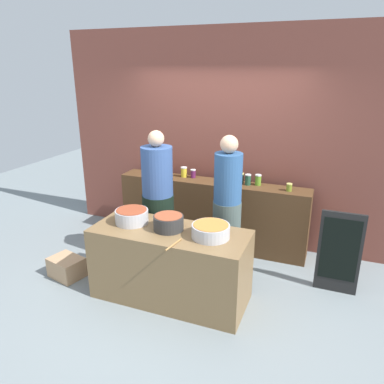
{
  "coord_description": "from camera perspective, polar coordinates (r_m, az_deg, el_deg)",
  "views": [
    {
      "loc": [
        1.54,
        -3.54,
        2.48
      ],
      "look_at": [
        0.0,
        0.35,
        1.05
      ],
      "focal_mm": 34.41,
      "sensor_mm": 36.0,
      "label": 1
    }
  ],
  "objects": [
    {
      "name": "ground",
      "position": [
        4.59,
        -1.65,
        -13.85
      ],
      "size": [
        12.0,
        12.0,
        0.0
      ],
      "primitive_type": "plane",
      "color": "gray"
    },
    {
      "name": "storefront_wall",
      "position": [
        5.31,
        4.41,
        8.2
      ],
      "size": [
        4.8,
        0.12,
        3.0
      ],
      "primitive_type": "cube",
      "color": "brown",
      "rests_on": "ground"
    },
    {
      "name": "display_shelf",
      "position": [
        5.28,
        3.0,
        -3.36
      ],
      "size": [
        2.7,
        0.36,
        0.97
      ],
      "primitive_type": "cube",
      "color": "#4D321B",
      "rests_on": "ground"
    },
    {
      "name": "prep_table",
      "position": [
        4.14,
        -3.37,
        -11.15
      ],
      "size": [
        1.7,
        0.7,
        0.82
      ],
      "primitive_type": "cube",
      "color": "brown",
      "rests_on": "ground"
    },
    {
      "name": "preserve_jar_0",
      "position": [
        5.43,
        -6.27,
        3.34
      ],
      "size": [
        0.09,
        0.09,
        0.13
      ],
      "color": "#35553B",
      "rests_on": "display_shelf"
    },
    {
      "name": "preserve_jar_1",
      "position": [
        5.37,
        -5.11,
        3.06
      ],
      "size": [
        0.09,
        0.09,
        0.11
      ],
      "color": "#2E4728",
      "rests_on": "display_shelf"
    },
    {
      "name": "preserve_jar_2",
      "position": [
        5.31,
        -3.92,
        2.93
      ],
      "size": [
        0.09,
        0.09,
        0.11
      ],
      "color": "gold",
      "rests_on": "display_shelf"
    },
    {
      "name": "preserve_jar_3",
      "position": [
        5.3,
        -1.26,
        3.13
      ],
      "size": [
        0.09,
        0.09,
        0.15
      ],
      "color": "gold",
      "rests_on": "display_shelf"
    },
    {
      "name": "preserve_jar_4",
      "position": [
        5.26,
        0.17,
        2.88
      ],
      "size": [
        0.08,
        0.08,
        0.12
      ],
      "color": "#5A1C4A",
      "rests_on": "display_shelf"
    },
    {
      "name": "preserve_jar_5",
      "position": [
        5.06,
        5.22,
        2.25
      ],
      "size": [
        0.09,
        0.09,
        0.14
      ],
      "color": "#3F2451",
      "rests_on": "display_shelf"
    },
    {
      "name": "preserve_jar_6",
      "position": [
        5.05,
        7.62,
        2.13
      ],
      "size": [
        0.08,
        0.08,
        0.14
      ],
      "color": "#2F4832",
      "rests_on": "display_shelf"
    },
    {
      "name": "preserve_jar_7",
      "position": [
        4.99,
        8.66,
        1.92
      ],
      "size": [
        0.08,
        0.08,
        0.15
      ],
      "color": "#234D36",
      "rests_on": "display_shelf"
    },
    {
      "name": "preserve_jar_8",
      "position": [
        5.01,
        10.21,
        1.87
      ],
      "size": [
        0.08,
        0.08,
        0.15
      ],
      "color": "#639727",
      "rests_on": "display_shelf"
    },
    {
      "name": "preserve_jar_9",
      "position": [
        4.86,
        14.82,
        0.72
      ],
      "size": [
        0.07,
        0.07,
        0.1
      ],
      "color": "olive",
      "rests_on": "display_shelf"
    },
    {
      "name": "cooking_pot_left",
      "position": [
        4.16,
        -9.31,
        -3.73
      ],
      "size": [
        0.37,
        0.37,
        0.16
      ],
      "color": "#B7B7BC",
      "rests_on": "prep_table"
    },
    {
      "name": "cooking_pot_center",
      "position": [
        3.95,
        -3.67,
        -4.75
      ],
      "size": [
        0.32,
        0.32,
        0.16
      ],
      "color": "#2D2D2D",
      "rests_on": "prep_table"
    },
    {
      "name": "cooking_pot_right",
      "position": [
        3.78,
        2.92,
        -6.04
      ],
      "size": [
        0.39,
        0.39,
        0.14
      ],
      "color": "#B7B7BC",
      "rests_on": "prep_table"
    },
    {
      "name": "wooden_spoon",
      "position": [
        3.64,
        -2.9,
        -8.14
      ],
      "size": [
        0.06,
        0.28,
        0.02
      ],
      "primitive_type": "cylinder",
      "rotation": [
        1.57,
        0.0,
        6.15
      ],
      "color": "#9E703D",
      "rests_on": "prep_table"
    },
    {
      "name": "cook_with_tongs",
      "position": [
        4.61,
        -5.26,
        -2.55
      ],
      "size": [
        0.39,
        0.39,
        1.78
      ],
      "color": "black",
      "rests_on": "ground"
    },
    {
      "name": "cook_in_cap",
      "position": [
        4.44,
        5.43,
        -3.41
      ],
      "size": [
        0.34,
        0.34,
        1.76
      ],
      "color": "#465551",
      "rests_on": "ground"
    },
    {
      "name": "bread_crate",
      "position": [
        4.9,
        -18.86,
        -10.98
      ],
      "size": [
        0.46,
        0.39,
        0.25
      ],
      "primitive_type": "cube",
      "rotation": [
        0.0,
        0.0,
        -0.24
      ],
      "color": "tan",
      "rests_on": "ground"
    },
    {
      "name": "chalkboard_sign",
      "position": [
        4.51,
        21.84,
        -8.72
      ],
      "size": [
        0.47,
        0.05,
        0.98
      ],
      "color": "black",
      "rests_on": "ground"
    }
  ]
}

